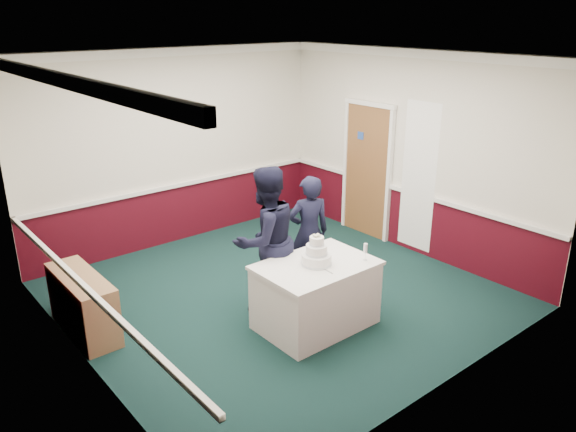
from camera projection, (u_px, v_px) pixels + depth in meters
ground at (279, 294)px, 7.34m from camera, size 5.00×5.00×0.00m
room_shell at (253, 137)px, 7.15m from camera, size 5.00×5.00×3.00m
sideboard at (83, 304)px, 6.37m from camera, size 0.41×1.20×0.70m
cake_table at (316, 294)px, 6.48m from camera, size 1.32×0.92×0.79m
wedding_cake at (316, 255)px, 6.31m from camera, size 0.35×0.35×0.36m
cake_knife at (326, 270)px, 6.18m from camera, size 0.03×0.22×0.00m
champagne_flute at (365, 249)px, 6.40m from camera, size 0.05×0.05×0.21m
person_man at (266, 240)px, 6.70m from camera, size 0.89×0.69×1.81m
person_woman at (309, 232)px, 7.31m from camera, size 0.66×0.55×1.53m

